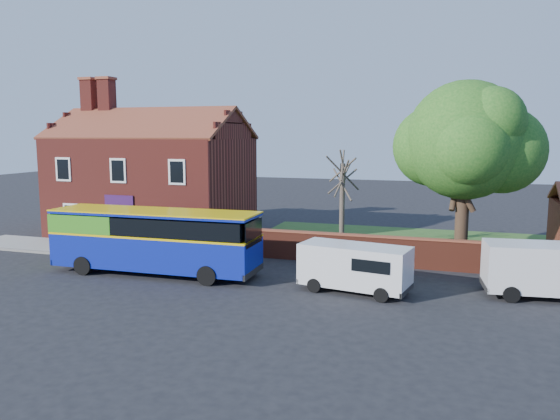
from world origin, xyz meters
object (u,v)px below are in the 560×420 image
(van_far, at_px, (550,268))
(van_near, at_px, (355,266))
(large_tree, at_px, (467,144))
(bus, at_px, (149,238))

(van_far, bearing_deg, van_near, -174.70)
(van_near, distance_m, large_tree, 10.19)
(large_tree, bearing_deg, bus, -152.87)
(bus, bearing_deg, large_tree, 26.00)
(van_near, xyz_separation_m, large_tree, (4.47, 7.59, 5.13))
(bus, bearing_deg, van_near, -1.58)
(large_tree, bearing_deg, van_near, -120.51)
(van_far, distance_m, large_tree, 8.53)
(van_near, bearing_deg, van_far, 21.71)
(van_far, bearing_deg, large_tree, 113.66)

